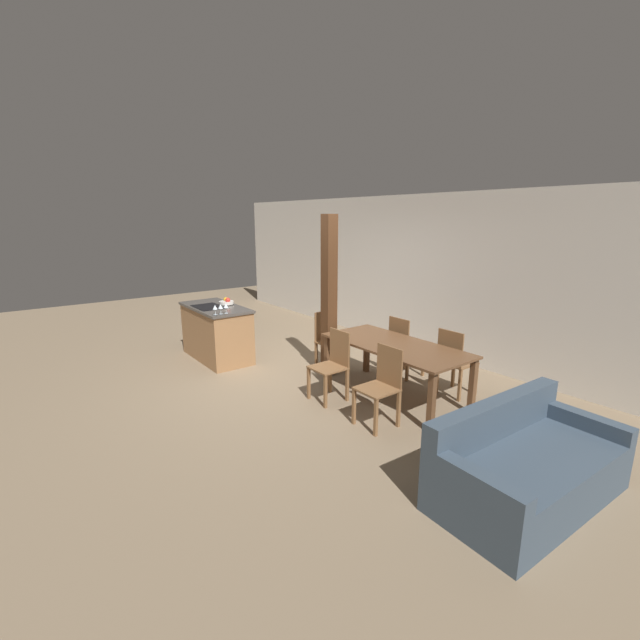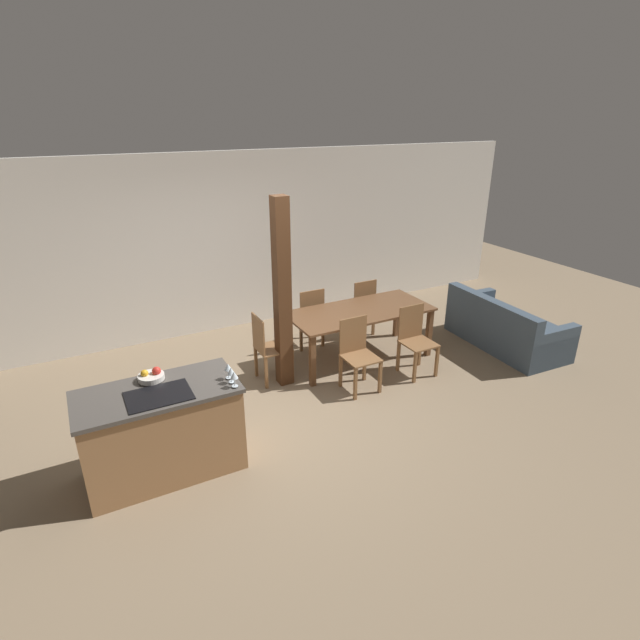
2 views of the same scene
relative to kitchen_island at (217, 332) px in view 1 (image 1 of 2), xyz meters
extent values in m
plane|color=#847056|center=(1.41, 0.44, -0.45)|extent=(16.00, 16.00, 0.00)
cube|color=silver|center=(1.41, 3.12, 0.90)|extent=(11.20, 0.08, 2.70)
cube|color=#9E7047|center=(0.00, 0.00, -0.02)|extent=(1.41, 0.67, 0.85)
cube|color=#4C4742|center=(0.00, 0.00, 0.42)|extent=(1.45, 0.71, 0.04)
cube|color=black|center=(0.00, -0.11, 0.45)|extent=(0.56, 0.40, 0.01)
cylinder|color=silver|center=(0.00, 0.20, 0.48)|extent=(0.24, 0.24, 0.05)
sphere|color=red|center=(0.05, 0.21, 0.53)|extent=(0.08, 0.08, 0.08)
sphere|color=gold|center=(-0.06, 0.22, 0.52)|extent=(0.07, 0.07, 0.07)
cylinder|color=silver|center=(0.65, -0.28, 0.46)|extent=(0.06, 0.06, 0.00)
cylinder|color=silver|center=(0.65, -0.28, 0.50)|extent=(0.01, 0.01, 0.08)
cone|color=silver|center=(0.65, -0.28, 0.57)|extent=(0.07, 0.07, 0.07)
cylinder|color=silver|center=(0.65, -0.19, 0.46)|extent=(0.06, 0.06, 0.00)
cylinder|color=silver|center=(0.65, -0.19, 0.50)|extent=(0.01, 0.01, 0.08)
cone|color=silver|center=(0.65, -0.19, 0.57)|extent=(0.07, 0.07, 0.07)
cylinder|color=silver|center=(0.65, -0.10, 0.46)|extent=(0.06, 0.06, 0.00)
cylinder|color=silver|center=(0.65, -0.10, 0.50)|extent=(0.01, 0.01, 0.08)
cone|color=silver|center=(0.65, -0.10, 0.57)|extent=(0.07, 0.07, 0.07)
cube|color=brown|center=(2.90, 1.17, 0.26)|extent=(1.96, 0.89, 0.03)
cube|color=brown|center=(1.98, 0.79, -0.10)|extent=(0.07, 0.07, 0.70)
cube|color=brown|center=(3.81, 0.79, -0.10)|extent=(0.07, 0.07, 0.70)
cube|color=brown|center=(1.98, 1.55, -0.10)|extent=(0.07, 0.07, 0.70)
cube|color=brown|center=(3.81, 1.55, -0.10)|extent=(0.07, 0.07, 0.70)
cube|color=brown|center=(2.46, 0.43, -0.01)|extent=(0.40, 0.40, 0.02)
cube|color=brown|center=(2.46, 0.62, 0.23)|extent=(0.38, 0.02, 0.45)
cube|color=brown|center=(2.28, 0.25, -0.23)|extent=(0.04, 0.04, 0.43)
cube|color=brown|center=(2.63, 0.25, -0.23)|extent=(0.04, 0.04, 0.43)
cube|color=brown|center=(2.28, 0.61, -0.23)|extent=(0.04, 0.04, 0.43)
cube|color=brown|center=(2.63, 0.61, -0.23)|extent=(0.04, 0.04, 0.43)
cube|color=brown|center=(3.34, 0.43, -0.01)|extent=(0.40, 0.40, 0.02)
cube|color=brown|center=(3.34, 0.62, 0.23)|extent=(0.38, 0.02, 0.45)
cube|color=brown|center=(3.16, 0.25, -0.23)|extent=(0.04, 0.04, 0.43)
cube|color=brown|center=(3.52, 0.25, -0.23)|extent=(0.04, 0.04, 0.43)
cube|color=brown|center=(3.16, 0.61, -0.23)|extent=(0.04, 0.04, 0.43)
cube|color=brown|center=(3.52, 0.61, -0.23)|extent=(0.04, 0.04, 0.43)
cube|color=brown|center=(2.46, 1.92, -0.01)|extent=(0.40, 0.40, 0.02)
cube|color=brown|center=(2.46, 1.73, 0.23)|extent=(0.38, 0.02, 0.45)
cube|color=brown|center=(2.63, 2.10, -0.23)|extent=(0.04, 0.04, 0.43)
cube|color=brown|center=(2.28, 2.10, -0.23)|extent=(0.04, 0.04, 0.43)
cube|color=brown|center=(2.63, 1.74, -0.23)|extent=(0.04, 0.04, 0.43)
cube|color=brown|center=(2.28, 1.74, -0.23)|extent=(0.04, 0.04, 0.43)
cube|color=brown|center=(3.34, 1.92, -0.01)|extent=(0.40, 0.40, 0.02)
cube|color=brown|center=(3.34, 1.73, 0.23)|extent=(0.38, 0.02, 0.45)
cube|color=brown|center=(3.52, 2.10, -0.23)|extent=(0.04, 0.04, 0.43)
cube|color=brown|center=(3.16, 2.10, -0.23)|extent=(0.04, 0.04, 0.43)
cube|color=brown|center=(3.52, 1.74, -0.23)|extent=(0.04, 0.04, 0.43)
cube|color=brown|center=(3.16, 1.74, -0.23)|extent=(0.04, 0.04, 0.43)
cube|color=brown|center=(1.62, 1.17, -0.01)|extent=(0.40, 0.40, 0.02)
cube|color=brown|center=(1.43, 1.17, 0.23)|extent=(0.02, 0.38, 0.45)
cube|color=brown|center=(1.79, 1.00, -0.23)|extent=(0.04, 0.04, 0.43)
cube|color=brown|center=(1.79, 1.35, -0.23)|extent=(0.04, 0.04, 0.43)
cube|color=brown|center=(1.44, 1.00, -0.23)|extent=(0.04, 0.04, 0.43)
cube|color=brown|center=(1.44, 1.35, -0.23)|extent=(0.04, 0.04, 0.43)
cube|color=#3D4C5B|center=(5.05, 0.53, -0.24)|extent=(0.93, 1.77, 0.43)
cube|color=#3D4C5B|center=(4.70, 0.54, 0.15)|extent=(0.23, 1.74, 0.34)
cube|color=#3D4C5B|center=(5.02, -0.27, -0.17)|extent=(0.87, 0.18, 0.57)
cube|color=#3D4C5B|center=(5.09, 1.32, -0.17)|extent=(0.87, 0.18, 0.57)
cube|color=#4C2D19|center=(1.70, 1.04, 0.73)|extent=(0.18, 0.18, 2.36)
camera|label=1|loc=(6.51, -2.77, 1.86)|focal=24.00mm
camera|label=2|loc=(-0.50, -4.14, 2.77)|focal=28.00mm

